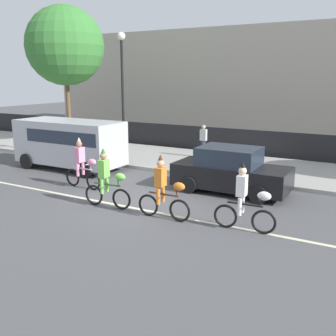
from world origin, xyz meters
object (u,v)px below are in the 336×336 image
(parade_cyclist_zebra, at_px, (245,201))
(street_lamp_post, at_px, (122,79))
(parade_cyclist_pink, at_px, (82,166))
(parked_van_silver, at_px, (71,141))
(parade_cyclist_lime, at_px, (107,182))
(parked_car_black, at_px, (231,171))
(parade_cyclist_orange, at_px, (164,191))
(pedestrian_onlooker, at_px, (203,140))

(parade_cyclist_zebra, height_order, street_lamp_post, street_lamp_post)
(parade_cyclist_pink, height_order, parked_van_silver, parked_van_silver)
(parade_cyclist_lime, relative_size, parade_cyclist_zebra, 1.00)
(parade_cyclist_lime, relative_size, parked_car_black, 0.47)
(parade_cyclist_lime, height_order, parked_van_silver, parked_van_silver)
(parade_cyclist_lime, bearing_deg, parked_van_silver, 143.60)
(parade_cyclist_pink, distance_m, parked_van_silver, 3.41)
(parked_car_black, relative_size, street_lamp_post, 0.70)
(parked_car_black, bearing_deg, parade_cyclist_orange, -101.26)
(parade_cyclist_zebra, bearing_deg, street_lamp_post, 146.00)
(parked_van_silver, height_order, parked_car_black, parked_van_silver)
(parade_cyclist_zebra, height_order, pedestrian_onlooker, parade_cyclist_zebra)
(parked_van_silver, distance_m, pedestrian_onlooker, 6.37)
(parked_van_silver, relative_size, parked_car_black, 1.22)
(parade_cyclist_orange, bearing_deg, pedestrian_onlooker, 106.67)
(parked_van_silver, bearing_deg, pedestrian_onlooker, 45.93)
(parade_cyclist_zebra, bearing_deg, parade_cyclist_orange, -173.66)
(parked_car_black, distance_m, pedestrian_onlooker, 5.55)
(parade_cyclist_orange, distance_m, parade_cyclist_zebra, 2.37)
(parade_cyclist_lime, relative_size, street_lamp_post, 0.33)
(parade_cyclist_pink, relative_size, street_lamp_post, 0.33)
(parade_cyclist_lime, distance_m, parade_cyclist_zebra, 4.46)
(pedestrian_onlooker, bearing_deg, parked_car_black, -55.49)
(parade_cyclist_lime, height_order, parade_cyclist_zebra, same)
(parade_cyclist_lime, distance_m, parked_van_silver, 5.94)
(parade_cyclist_pink, xyz_separation_m, parked_van_silver, (-2.58, 2.19, 0.44))
(parade_cyclist_pink, xyz_separation_m, parade_cyclist_zebra, (6.64, -1.10, 0.00))
(street_lamp_post, bearing_deg, parade_cyclist_zebra, -34.00)
(parade_cyclist_lime, xyz_separation_m, street_lamp_post, (-3.21, 5.39, 3.15))
(parade_cyclist_lime, xyz_separation_m, parked_car_black, (2.80, 3.52, -0.06))
(parade_cyclist_lime, distance_m, street_lamp_post, 7.02)
(parade_cyclist_pink, xyz_separation_m, parked_car_black, (4.99, 2.20, -0.06))
(parade_cyclist_pink, distance_m, parade_cyclist_orange, 4.49)
(parade_cyclist_orange, relative_size, parade_cyclist_zebra, 1.00)
(parade_cyclist_lime, xyz_separation_m, parade_cyclist_orange, (2.09, -0.04, 0.00))
(parade_cyclist_orange, height_order, parked_van_silver, parked_van_silver)
(parade_cyclist_zebra, relative_size, pedestrian_onlooker, 1.19)
(parade_cyclist_pink, height_order, parade_cyclist_lime, same)
(parade_cyclist_orange, relative_size, pedestrian_onlooker, 1.19)
(parade_cyclist_orange, bearing_deg, parade_cyclist_lime, 178.98)
(parade_cyclist_pink, relative_size, pedestrian_onlooker, 1.19)
(parade_cyclist_lime, xyz_separation_m, parade_cyclist_zebra, (4.45, 0.22, 0.00))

